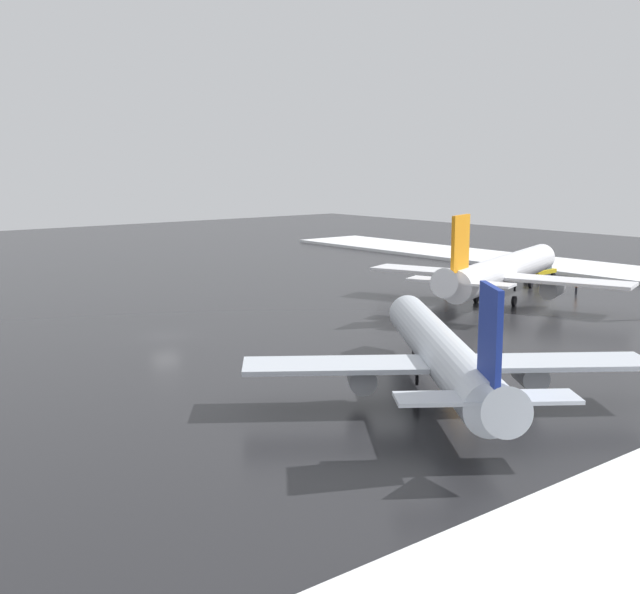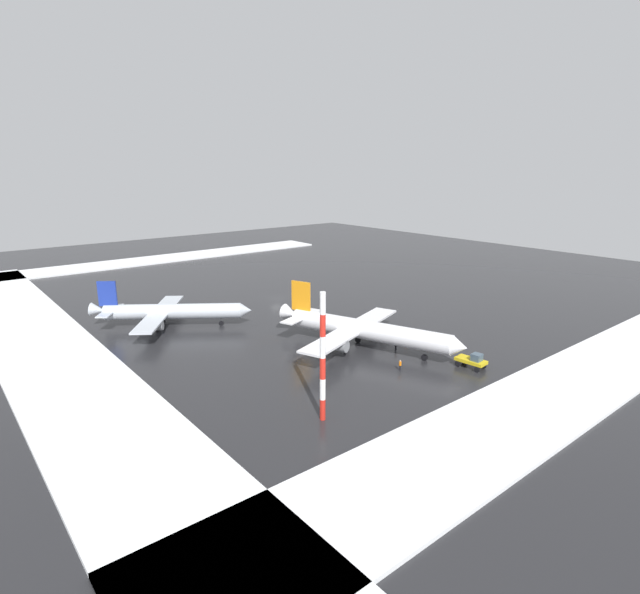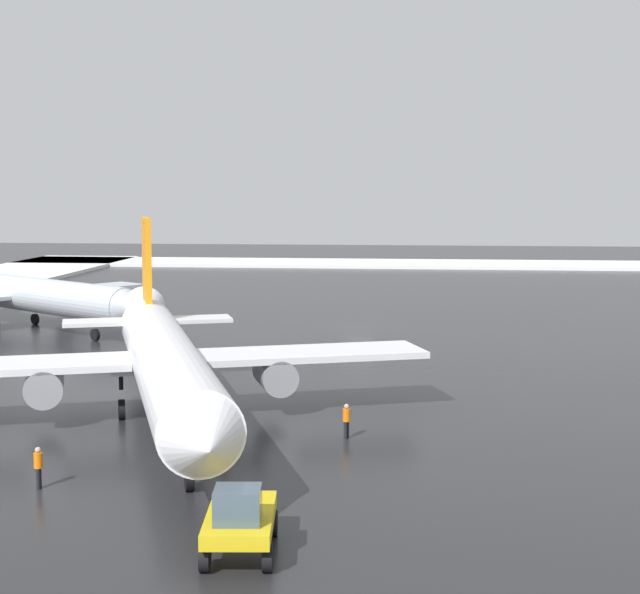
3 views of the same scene
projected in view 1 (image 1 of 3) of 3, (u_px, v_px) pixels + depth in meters
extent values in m
plane|color=#232326|center=(165.00, 336.00, 70.79)|extent=(240.00, 240.00, 0.00)
cube|color=white|center=(592.00, 269.00, 112.46)|extent=(14.00, 116.00, 0.49)
cylinder|color=white|center=(505.00, 270.00, 88.37)|extent=(28.32, 12.76, 3.27)
cone|color=white|center=(545.00, 256.00, 101.52)|extent=(3.22, 3.70, 3.11)
cone|color=white|center=(450.00, 283.00, 74.96)|extent=(4.17, 3.77, 3.18)
cube|color=white|center=(428.00, 271.00, 90.03)|extent=(8.19, 13.22, 0.35)
cylinder|color=gray|center=(445.00, 280.00, 89.61)|extent=(3.73, 2.91, 1.93)
cube|color=white|center=(570.00, 282.00, 81.94)|extent=(8.19, 13.22, 0.35)
cylinder|color=gray|center=(552.00, 289.00, 83.49)|extent=(3.73, 2.91, 1.93)
cube|color=orange|center=(460.00, 243.00, 76.32)|extent=(3.75, 1.62, 5.39)
cube|color=white|center=(432.00, 280.00, 78.59)|extent=(3.91, 5.19, 0.23)
cube|color=white|center=(489.00, 284.00, 75.63)|extent=(3.91, 5.19, 0.23)
cylinder|color=black|center=(531.00, 272.00, 97.13)|extent=(0.23, 0.23, 0.67)
cylinder|color=black|center=(531.00, 284.00, 97.37)|extent=(1.11, 0.67, 1.06)
cylinder|color=black|center=(477.00, 285.00, 87.26)|extent=(0.23, 0.23, 0.67)
cylinder|color=black|center=(476.00, 298.00, 87.49)|extent=(1.11, 0.67, 1.06)
cylinder|color=black|center=(515.00, 288.00, 85.09)|extent=(0.23, 0.23, 0.67)
cylinder|color=black|center=(514.00, 301.00, 85.33)|extent=(1.11, 0.67, 1.06)
cylinder|color=silver|center=(439.00, 350.00, 52.43)|extent=(17.66, 22.73, 2.94)
cone|color=silver|center=(405.00, 311.00, 66.24)|extent=(3.48, 3.33, 2.80)
cone|color=silver|center=(499.00, 408.00, 38.37)|extent=(3.84, 3.97, 2.86)
cube|color=silver|center=(334.00, 365.00, 49.54)|extent=(11.34, 9.70, 0.31)
cylinder|color=gray|center=(361.00, 376.00, 50.20)|extent=(3.13, 3.40, 1.73)
cube|color=silver|center=(559.00, 362.00, 50.30)|extent=(11.34, 9.70, 0.31)
cylinder|color=gray|center=(529.00, 374.00, 50.78)|extent=(3.13, 3.40, 1.73)
cube|color=navy|center=(490.00, 334.00, 39.88)|extent=(2.29, 2.98, 4.85)
cube|color=silver|center=(436.00, 399.00, 40.48)|extent=(4.68, 4.27, 0.21)
cube|color=silver|center=(537.00, 397.00, 40.75)|extent=(4.68, 4.27, 0.21)
cylinder|color=black|center=(415.00, 339.00, 61.60)|extent=(0.21, 0.21, 0.61)
cylinder|color=black|center=(415.00, 355.00, 61.81)|extent=(0.81, 0.95, 0.95)
cylinder|color=black|center=(417.00, 380.00, 49.99)|extent=(0.21, 0.21, 0.61)
cylinder|color=black|center=(417.00, 400.00, 50.20)|extent=(0.81, 0.95, 0.95)
cylinder|color=black|center=(477.00, 379.00, 50.20)|extent=(0.21, 0.21, 0.61)
cylinder|color=black|center=(476.00, 399.00, 50.41)|extent=(0.81, 0.95, 0.95)
cube|color=gold|center=(540.00, 271.00, 103.72)|extent=(4.79, 2.64, 0.50)
cube|color=#3F5160|center=(544.00, 265.00, 104.22)|extent=(1.54, 1.63, 1.10)
cylinder|color=black|center=(539.00, 275.00, 105.65)|extent=(0.93, 0.41, 0.90)
cylinder|color=black|center=(553.00, 276.00, 104.26)|extent=(0.93, 0.41, 0.90)
cylinder|color=black|center=(526.00, 277.00, 103.41)|extent=(0.93, 0.41, 0.90)
cylinder|color=black|center=(540.00, 279.00, 102.02)|extent=(0.93, 0.41, 0.90)
cylinder|color=black|center=(448.00, 286.00, 96.24)|extent=(0.16, 0.16, 0.85)
cylinder|color=black|center=(446.00, 286.00, 96.20)|extent=(0.16, 0.16, 0.85)
cylinder|color=orange|center=(447.00, 280.00, 96.10)|extent=(0.36, 0.36, 0.62)
sphere|color=tan|center=(447.00, 276.00, 96.02)|extent=(0.24, 0.24, 0.24)
cylinder|color=black|center=(576.00, 291.00, 92.84)|extent=(0.16, 0.16, 0.85)
cylinder|color=black|center=(577.00, 290.00, 92.97)|extent=(0.16, 0.16, 0.85)
cylinder|color=orange|center=(576.00, 284.00, 92.78)|extent=(0.36, 0.36, 0.62)
sphere|color=tan|center=(577.00, 281.00, 92.71)|extent=(0.24, 0.24, 0.24)
cylinder|color=black|center=(497.00, 290.00, 93.65)|extent=(0.16, 0.16, 0.85)
cylinder|color=black|center=(496.00, 290.00, 93.52)|extent=(0.16, 0.16, 0.85)
cylinder|color=orange|center=(497.00, 283.00, 93.46)|extent=(0.36, 0.36, 0.62)
sphere|color=tan|center=(497.00, 280.00, 93.39)|extent=(0.24, 0.24, 0.24)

